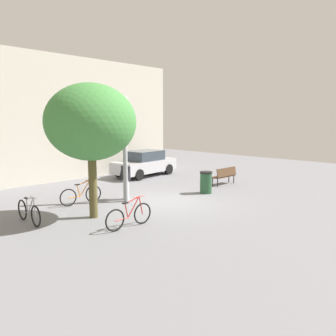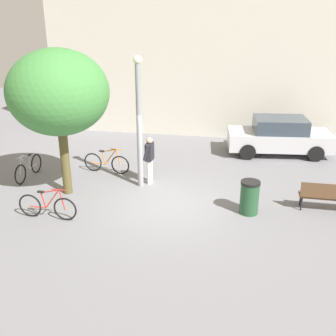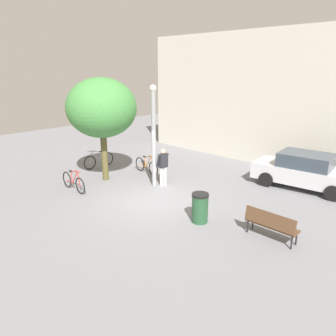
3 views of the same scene
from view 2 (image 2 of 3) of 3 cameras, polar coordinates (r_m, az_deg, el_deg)
The scene contains 11 objects.
ground_plane at distance 12.56m, azimuth -0.22°, elevation -5.26°, with size 36.00×36.00×0.00m, color slate.
building_facade at distance 19.85m, azimuth 4.54°, elevation 14.98°, with size 14.46×2.00×6.92m, color beige.
lamppost at distance 13.18m, azimuth -4.11°, elevation 6.87°, with size 0.28×0.28×4.38m.
person_by_lamppost at distance 13.82m, azimuth -2.64°, elevation 1.59°, with size 0.32×0.61×1.67m.
park_bench at distance 12.86m, azimuth 21.72°, elevation -3.54°, with size 1.61×0.49×0.92m.
plaza_tree at distance 12.81m, azimuth -15.29°, elevation 10.26°, with size 3.09×3.09×4.66m.
bicycle_silver at distance 15.25m, azimuth -19.20°, elevation -0.01°, with size 0.09×1.81×0.97m.
bicycle_orange at distance 15.08m, azimuth -8.70°, elevation 0.73°, with size 1.81×0.23×0.97m.
bicycle_red at distance 12.13m, azimuth -16.72°, elevation -5.24°, with size 1.81×0.09×0.97m.
parked_car_silver at distance 17.44m, azimuth 15.48°, elevation 4.39°, with size 4.36×2.16×1.55m.
trash_bin at distance 12.11m, azimuth 11.49°, elevation -4.08°, with size 0.58×0.58×1.02m.
Camera 2 is at (2.10, -11.04, 5.61)m, focal length 42.95 mm.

